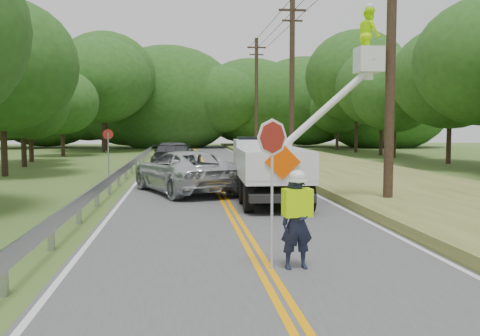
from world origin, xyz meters
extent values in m
plane|color=#476226|center=(0.00, 0.00, 0.00)|extent=(140.00, 140.00, 0.00)
cube|color=#48494B|center=(0.00, 14.00, 0.01)|extent=(7.20, 96.00, 0.02)
cube|color=#FF9B00|center=(-0.10, 14.00, 0.02)|extent=(0.12, 96.00, 0.00)
cube|color=#FF9B00|center=(0.10, 14.00, 0.02)|extent=(0.12, 96.00, 0.00)
cube|color=silver|center=(-3.45, 14.00, 0.02)|extent=(0.12, 96.00, 0.00)
cube|color=silver|center=(3.45, 14.00, 0.02)|extent=(0.12, 96.00, 0.00)
cube|color=#94969C|center=(-4.10, 1.00, 0.35)|extent=(0.12, 0.14, 0.70)
cube|color=#94969C|center=(-4.10, 4.00, 0.35)|extent=(0.12, 0.14, 0.70)
cube|color=#94969C|center=(-4.10, 7.00, 0.35)|extent=(0.12, 0.14, 0.70)
cube|color=#94969C|center=(-4.10, 10.00, 0.35)|extent=(0.12, 0.14, 0.70)
cube|color=#94969C|center=(-4.10, 13.00, 0.35)|extent=(0.12, 0.14, 0.70)
cube|color=#94969C|center=(-4.10, 16.00, 0.35)|extent=(0.12, 0.14, 0.70)
cube|color=#94969C|center=(-4.10, 19.00, 0.35)|extent=(0.12, 0.14, 0.70)
cube|color=#94969C|center=(-4.10, 22.00, 0.35)|extent=(0.12, 0.14, 0.70)
cube|color=#94969C|center=(-4.10, 25.00, 0.35)|extent=(0.12, 0.14, 0.70)
cube|color=#94969C|center=(-4.10, 28.00, 0.35)|extent=(0.12, 0.14, 0.70)
cube|color=#94969C|center=(-4.10, 31.00, 0.35)|extent=(0.12, 0.14, 0.70)
cube|color=#94969C|center=(-4.10, 34.00, 0.35)|extent=(0.12, 0.14, 0.70)
cube|color=#94969C|center=(-4.10, 37.00, 0.35)|extent=(0.12, 0.14, 0.70)
cube|color=#94969C|center=(-4.00, 15.00, 0.60)|extent=(0.05, 48.00, 0.34)
cylinder|color=black|center=(5.00, 9.00, 5.00)|extent=(0.30, 0.30, 10.00)
cylinder|color=black|center=(5.00, 24.00, 5.00)|extent=(0.30, 0.30, 10.00)
cube|color=black|center=(5.00, 24.00, 9.20)|extent=(1.60, 0.12, 0.12)
cube|color=black|center=(5.00, 24.00, 8.60)|extent=(1.20, 0.10, 0.10)
cylinder|color=black|center=(5.00, 39.00, 5.00)|extent=(0.30, 0.30, 10.00)
cube|color=black|center=(5.00, 39.00, 9.20)|extent=(1.60, 0.12, 0.12)
cube|color=black|center=(5.00, 39.00, 8.60)|extent=(1.20, 0.10, 0.10)
cube|color=#516025|center=(7.10, 14.00, 0.15)|extent=(7.00, 96.00, 0.30)
cylinder|color=#332319|center=(-10.29, 20.97, 1.62)|extent=(0.32, 0.32, 3.24)
ellipsoid|color=#234818|center=(-10.29, 20.97, 5.58)|extent=(7.56, 7.56, 6.65)
cylinder|color=#332319|center=(-11.12, 27.34, 1.25)|extent=(0.32, 0.32, 2.50)
ellipsoid|color=#234818|center=(-11.12, 27.34, 4.31)|extent=(5.84, 5.84, 5.13)
cylinder|color=#332319|center=(-11.92, 31.97, 1.12)|extent=(0.32, 0.32, 2.24)
ellipsoid|color=#234818|center=(-11.92, 31.97, 3.86)|extent=(5.23, 5.23, 4.61)
cylinder|color=#332319|center=(-11.25, 39.02, 1.31)|extent=(0.32, 0.32, 2.61)
ellipsoid|color=#234818|center=(-11.25, 39.02, 4.50)|extent=(6.10, 6.10, 5.37)
cylinder|color=#332319|center=(-8.95, 46.11, 2.00)|extent=(0.32, 0.32, 4.00)
ellipsoid|color=#234818|center=(-8.95, 46.11, 6.90)|extent=(9.34, 9.34, 8.22)
cylinder|color=#332319|center=(-9.12, 49.42, 2.20)|extent=(0.32, 0.32, 4.39)
ellipsoid|color=#234818|center=(-9.12, 49.42, 7.57)|extent=(10.25, 10.25, 9.02)
cylinder|color=#332319|center=(16.43, 27.32, 1.68)|extent=(0.32, 0.32, 3.35)
ellipsoid|color=#234818|center=(16.43, 27.32, 5.77)|extent=(7.82, 7.82, 6.88)
cylinder|color=#332319|center=(15.41, 34.20, 1.46)|extent=(0.32, 0.32, 2.93)
ellipsoid|color=#234818|center=(15.41, 34.20, 5.05)|extent=(6.84, 6.84, 6.02)
cylinder|color=#332319|center=(15.63, 37.59, 1.70)|extent=(0.32, 0.32, 3.40)
ellipsoid|color=#234818|center=(15.63, 37.59, 5.86)|extent=(7.94, 7.94, 6.99)
cylinder|color=#332319|center=(15.07, 42.60, 2.09)|extent=(0.32, 0.32, 4.19)
ellipsoid|color=#234818|center=(15.07, 42.60, 7.21)|extent=(9.77, 9.77, 8.59)
cylinder|color=#332319|center=(14.81, 47.99, 1.25)|extent=(0.32, 0.32, 2.50)
ellipsoid|color=#234818|center=(14.81, 47.99, 4.31)|extent=(5.84, 5.84, 5.14)
ellipsoid|color=#234818|center=(-21.00, 55.26, 5.50)|extent=(12.42, 9.32, 9.32)
ellipsoid|color=#234818|center=(-17.04, 57.94, 5.50)|extent=(14.48, 10.86, 10.86)
ellipsoid|color=#234818|center=(-12.14, 57.28, 5.50)|extent=(12.53, 9.39, 9.39)
ellipsoid|color=#234818|center=(-7.32, 56.41, 5.50)|extent=(14.07, 10.55, 10.55)
ellipsoid|color=#234818|center=(-2.99, 56.15, 5.50)|extent=(16.77, 12.58, 12.58)
ellipsoid|color=#234818|center=(2.46, 54.40, 5.50)|extent=(10.31, 7.74, 7.74)
ellipsoid|color=#234818|center=(7.06, 57.79, 5.50)|extent=(13.71, 10.28, 10.28)
ellipsoid|color=#234818|center=(13.51, 56.98, 5.50)|extent=(14.24, 10.68, 10.68)
ellipsoid|color=#234818|center=(17.44, 56.09, 5.50)|extent=(10.76, 8.07, 8.07)
ellipsoid|color=#234818|center=(22.13, 54.07, 5.50)|extent=(16.54, 12.41, 12.41)
imported|color=#191E33|center=(0.58, 2.01, 0.83)|extent=(0.64, 0.46, 1.62)
cube|color=#B0F200|center=(0.58, 2.01, 1.20)|extent=(0.53, 0.36, 0.49)
ellipsoid|color=white|center=(0.58, 2.01, 1.65)|extent=(0.30, 0.30, 0.24)
cylinder|color=#B7B7B7|center=(0.13, 2.00, 1.15)|extent=(0.04, 0.04, 2.27)
cylinder|color=maroon|center=(0.13, 2.00, 2.34)|extent=(0.58, 0.35, 0.65)
cylinder|color=black|center=(0.49, 8.23, 0.45)|extent=(0.30, 0.87, 0.86)
cylinder|color=black|center=(2.28, 8.17, 0.45)|extent=(0.30, 0.87, 0.86)
cylinder|color=black|center=(0.55, 10.02, 0.45)|extent=(0.30, 0.87, 0.86)
cylinder|color=black|center=(2.34, 9.96, 0.45)|extent=(0.30, 0.87, 0.86)
cylinder|color=black|center=(0.63, 12.25, 0.45)|extent=(0.30, 0.87, 0.86)
cylinder|color=black|center=(2.41, 12.19, 0.45)|extent=(0.30, 0.87, 0.86)
cube|color=black|center=(1.45, 10.25, 0.51)|extent=(2.07, 5.78, 0.22)
cube|color=white|center=(1.43, 9.63, 0.96)|extent=(2.19, 4.18, 0.20)
cube|color=white|center=(0.42, 9.66, 1.40)|extent=(0.19, 4.11, 0.80)
cube|color=white|center=(2.44, 9.60, 1.40)|extent=(0.19, 4.11, 0.80)
cube|color=white|center=(1.36, 7.59, 1.40)|extent=(2.06, 0.12, 0.80)
cube|color=white|center=(1.53, 12.67, 1.23)|extent=(2.07, 1.76, 1.61)
cube|color=black|center=(1.54, 12.84, 1.81)|extent=(1.82, 1.22, 0.67)
cube|color=white|center=(1.40, 8.65, 1.40)|extent=(0.83, 0.83, 0.71)
cube|color=white|center=(4.30, 9.00, 4.56)|extent=(0.76, 0.76, 0.76)
imported|color=#B0F200|center=(4.30, 9.00, 5.31)|extent=(0.62, 0.80, 1.65)
cube|color=#FB4E00|center=(1.36, 7.53, 1.54)|extent=(1.01, 0.07, 1.01)
imported|color=silver|center=(-1.33, 13.25, 0.81)|extent=(4.51, 6.29, 1.59)
imported|color=#393B40|center=(-1.88, 23.04, 0.83)|extent=(2.48, 5.64, 1.61)
cylinder|color=#94969C|center=(-4.89, 18.89, 1.12)|extent=(0.06, 0.06, 2.24)
cylinder|color=maroon|center=(-4.89, 18.89, 2.14)|extent=(0.51, 0.11, 0.51)
camera|label=1|loc=(-1.44, -7.23, 2.54)|focal=40.44mm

